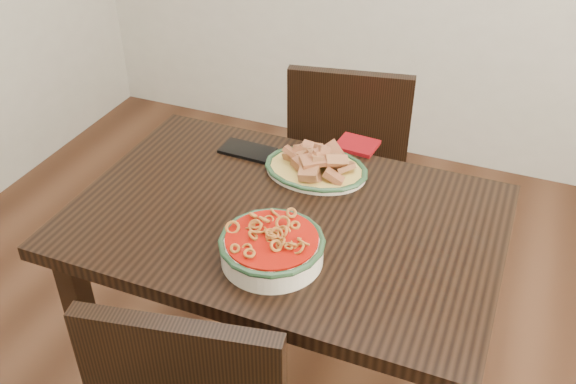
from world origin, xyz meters
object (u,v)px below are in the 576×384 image
at_px(fish_plate, 316,160).
at_px(smartphone, 248,151).
at_px(dining_table, 285,246).
at_px(noodle_bowl, 272,245).
at_px(chair_far, 349,157).

distance_m(fish_plate, smartphone, 0.24).
distance_m(dining_table, smartphone, 0.35).
height_order(dining_table, noodle_bowl, noodle_bowl).
bearing_deg(chair_far, smartphone, 58.52).
bearing_deg(fish_plate, noodle_bowl, -85.15).
bearing_deg(noodle_bowl, dining_table, 102.45).
bearing_deg(dining_table, fish_plate, 88.61).
xyz_separation_m(dining_table, noodle_bowl, (0.04, -0.18, 0.15)).
relative_size(chair_far, fish_plate, 3.01).
relative_size(chair_far, noodle_bowl, 3.48).
bearing_deg(smartphone, chair_far, 70.83).
height_order(chair_far, smartphone, chair_far).
relative_size(dining_table, chair_far, 1.26).
bearing_deg(dining_table, noodle_bowl, -77.55).
bearing_deg(noodle_bowl, smartphone, 121.87).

